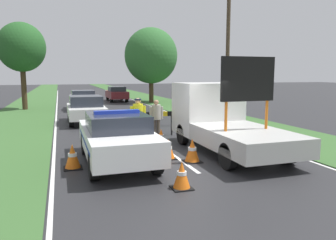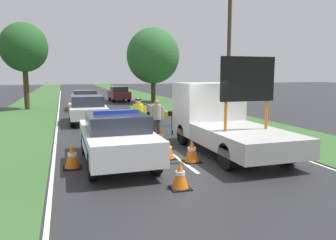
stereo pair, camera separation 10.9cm
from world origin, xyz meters
name	(u,v)px [view 1 (the left image)]	position (x,y,z in m)	size (l,w,h in m)	color
ground_plane	(179,159)	(0.00, 0.00, 0.00)	(160.00, 160.00, 0.00)	#28282B
lane_markings	(108,109)	(0.00, 16.07, 0.00)	(7.70, 61.32, 0.01)	silver
grass_verge_left	(31,106)	(-5.85, 20.00, 0.01)	(3.89, 120.00, 0.03)	#38602D
grass_verge_right	(164,102)	(5.85, 20.00, 0.01)	(3.89, 120.00, 0.03)	#38602D
police_car	(117,137)	(-1.95, 0.19, 0.81)	(1.91, 4.78, 1.63)	white
work_truck	(220,118)	(1.95, 1.00, 1.12)	(2.29, 5.69, 3.22)	white
road_barrier	(144,116)	(-0.14, 4.02, 0.89)	(3.17, 0.08, 1.07)	black
police_officer	(138,116)	(-0.64, 2.92, 1.05)	(0.63, 0.40, 1.76)	#191E38
pedestrian_civilian	(156,116)	(0.24, 3.41, 0.96)	(0.59, 0.37, 1.64)	brown
traffic_cone_near_police	(182,175)	(-0.88, -2.55, 0.33)	(0.48, 0.48, 0.66)	black
traffic_cone_centre_front	(169,149)	(-0.31, 0.15, 0.32)	(0.46, 0.46, 0.64)	black
traffic_cone_near_truck	(73,156)	(-3.26, -0.01, 0.35)	(0.52, 0.52, 0.71)	black
traffic_cone_behind_barrier	(161,137)	(0.08, 2.22, 0.31)	(0.45, 0.45, 0.63)	black
traffic_cone_lane_edge	(192,150)	(0.27, -0.42, 0.36)	(0.53, 0.53, 0.73)	black
queued_car_van_white	(86,109)	(-2.19, 9.01, 0.79)	(1.91, 4.35, 1.51)	silver
queued_car_sedan_silver	(83,99)	(-1.86, 16.23, 0.77)	(1.86, 4.14, 1.47)	#B2B2B7
queued_car_wagon_maroon	(117,94)	(1.91, 23.25, 0.75)	(1.73, 4.22, 1.45)	maroon
roadside_tree_near_left	(21,48)	(-6.06, 17.31, 4.63)	(3.45, 3.45, 6.48)	#42301E
roadside_tree_near_right	(151,56)	(4.75, 20.54, 4.38)	(4.93, 4.93, 6.98)	#42301E
utility_pole	(228,45)	(4.84, 5.90, 4.17)	(1.20, 0.20, 8.10)	#473828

